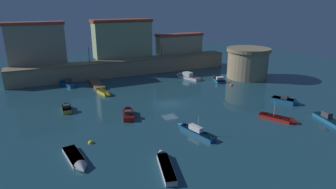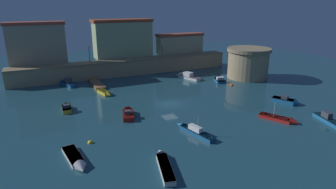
{
  "view_description": "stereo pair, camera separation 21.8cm",
  "coord_description": "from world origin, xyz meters",
  "px_view_note": "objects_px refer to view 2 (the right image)",
  "views": [
    {
      "loc": [
        -20.85,
        -43.11,
        17.24
      ],
      "look_at": [
        0.0,
        0.68,
        1.58
      ],
      "focal_mm": 30.44,
      "sensor_mm": 36.0,
      "label": 1
    },
    {
      "loc": [
        -20.66,
        -43.21,
        17.24
      ],
      "look_at": [
        0.0,
        0.68,
        1.58
      ],
      "focal_mm": 30.44,
      "sensor_mm": 36.0,
      "label": 2
    }
  ],
  "objects_px": {
    "moored_boat_4": "(332,122)",
    "moored_boat_7": "(164,163)",
    "moored_boat_5": "(186,76)",
    "moored_boat_9": "(76,161)",
    "quay_lamp_1": "(162,48)",
    "moored_boat_0": "(193,130)",
    "quay_lamp_0": "(89,52)",
    "moored_boat_2": "(282,119)",
    "mooring_buoy_0": "(90,143)",
    "moored_boat_6": "(287,101)",
    "moored_boat_11": "(66,83)",
    "moored_boat_8": "(219,79)",
    "moored_boat_3": "(128,113)",
    "mooring_buoy_1": "(232,86)",
    "moored_boat_10": "(67,107)",
    "moored_boat_1": "(105,93)",
    "fortress_tower": "(248,63)"
  },
  "relations": [
    {
      "from": "moored_boat_2",
      "to": "moored_boat_9",
      "type": "xyz_separation_m",
      "value": [
        -30.17,
        1.08,
        -0.04
      ]
    },
    {
      "from": "moored_boat_8",
      "to": "moored_boat_3",
      "type": "bearing_deg",
      "value": 133.53
    },
    {
      "from": "quay_lamp_1",
      "to": "moored_boat_4",
      "type": "relative_size",
      "value": 0.49
    },
    {
      "from": "moored_boat_4",
      "to": "moored_boat_7",
      "type": "height_order",
      "value": "moored_boat_4"
    },
    {
      "from": "moored_boat_2",
      "to": "moored_boat_7",
      "type": "height_order",
      "value": "moored_boat_2"
    },
    {
      "from": "moored_boat_2",
      "to": "mooring_buoy_0",
      "type": "relative_size",
      "value": 8.68
    },
    {
      "from": "moored_boat_7",
      "to": "mooring_buoy_0",
      "type": "bearing_deg",
      "value": 49.67
    },
    {
      "from": "quay_lamp_1",
      "to": "moored_boat_10",
      "type": "xyz_separation_m",
      "value": [
        -26.44,
        -19.61,
        -5.7
      ]
    },
    {
      "from": "moored_boat_5",
      "to": "moored_boat_9",
      "type": "xyz_separation_m",
      "value": [
        -29.44,
        -28.18,
        -0.22
      ]
    },
    {
      "from": "quay_lamp_1",
      "to": "moored_boat_6",
      "type": "bearing_deg",
      "value": -73.73
    },
    {
      "from": "moored_boat_3",
      "to": "moored_boat_8",
      "type": "xyz_separation_m",
      "value": [
        25.52,
        11.47,
        -0.05
      ]
    },
    {
      "from": "moored_boat_1",
      "to": "moored_boat_10",
      "type": "height_order",
      "value": "moored_boat_10"
    },
    {
      "from": "quay_lamp_1",
      "to": "moored_boat_0",
      "type": "xyz_separation_m",
      "value": [
        -11.68,
        -36.47,
        -5.73
      ]
    },
    {
      "from": "moored_boat_4",
      "to": "moored_boat_5",
      "type": "relative_size",
      "value": 0.95
    },
    {
      "from": "moored_boat_6",
      "to": "moored_boat_7",
      "type": "bearing_deg",
      "value": -98.86
    },
    {
      "from": "moored_boat_9",
      "to": "moored_boat_5",
      "type": "bearing_deg",
      "value": 126.18
    },
    {
      "from": "moored_boat_6",
      "to": "quay_lamp_0",
      "type": "bearing_deg",
      "value": -166.4
    },
    {
      "from": "moored_boat_0",
      "to": "moored_boat_1",
      "type": "height_order",
      "value": "moored_boat_0"
    },
    {
      "from": "fortress_tower",
      "to": "mooring_buoy_0",
      "type": "distance_m",
      "value": 44.75
    },
    {
      "from": "moored_boat_0",
      "to": "moored_boat_9",
      "type": "distance_m",
      "value": 15.81
    },
    {
      "from": "moored_boat_3",
      "to": "quay_lamp_0",
      "type": "bearing_deg",
      "value": 17.4
    },
    {
      "from": "moored_boat_1",
      "to": "mooring_buoy_0",
      "type": "xyz_separation_m",
      "value": [
        -6.53,
        -19.34,
        -0.38
      ]
    },
    {
      "from": "quay_lamp_0",
      "to": "moored_boat_5",
      "type": "relative_size",
      "value": 0.54
    },
    {
      "from": "quay_lamp_0",
      "to": "fortress_tower",
      "type": "bearing_deg",
      "value": -24.1
    },
    {
      "from": "quay_lamp_1",
      "to": "moored_boat_6",
      "type": "relative_size",
      "value": 0.66
    },
    {
      "from": "quay_lamp_1",
      "to": "moored_boat_2",
      "type": "xyz_separation_m",
      "value": [
        2.72,
        -38.72,
        -5.83
      ]
    },
    {
      "from": "moored_boat_0",
      "to": "moored_boat_7",
      "type": "distance_m",
      "value": 9.3
    },
    {
      "from": "moored_boat_6",
      "to": "moored_boat_11",
      "type": "relative_size",
      "value": 0.87
    },
    {
      "from": "moored_boat_11",
      "to": "mooring_buoy_1",
      "type": "distance_m",
      "value": 36.22
    },
    {
      "from": "moored_boat_3",
      "to": "moored_boat_11",
      "type": "height_order",
      "value": "moored_boat_11"
    },
    {
      "from": "moored_boat_11",
      "to": "moored_boat_4",
      "type": "bearing_deg",
      "value": -162.51
    },
    {
      "from": "quay_lamp_0",
      "to": "quay_lamp_1",
      "type": "distance_m",
      "value": 18.6
    },
    {
      "from": "moored_boat_1",
      "to": "moored_boat_4",
      "type": "bearing_deg",
      "value": 28.49
    },
    {
      "from": "quay_lamp_1",
      "to": "mooring_buoy_1",
      "type": "xyz_separation_m",
      "value": [
        7.92,
        -19.49,
        -6.13
      ]
    },
    {
      "from": "moored_boat_3",
      "to": "mooring_buoy_1",
      "type": "relative_size",
      "value": 7.0
    },
    {
      "from": "moored_boat_9",
      "to": "mooring_buoy_0",
      "type": "relative_size",
      "value": 9.39
    },
    {
      "from": "moored_boat_0",
      "to": "moored_boat_6",
      "type": "relative_size",
      "value": 1.44
    },
    {
      "from": "quay_lamp_0",
      "to": "moored_boat_9",
      "type": "xyz_separation_m",
      "value": [
        -8.85,
        -37.64,
        -6.13
      ]
    },
    {
      "from": "fortress_tower",
      "to": "moored_boat_6",
      "type": "distance_m",
      "value": 19.14
    },
    {
      "from": "fortress_tower",
      "to": "quay_lamp_0",
      "type": "bearing_deg",
      "value": 155.9
    },
    {
      "from": "fortress_tower",
      "to": "moored_boat_4",
      "type": "distance_m",
      "value": 28.58
    },
    {
      "from": "quay_lamp_1",
      "to": "moored_boat_1",
      "type": "distance_m",
      "value": 24.05
    },
    {
      "from": "moored_boat_0",
      "to": "moored_boat_4",
      "type": "distance_m",
      "value": 21.11
    },
    {
      "from": "moored_boat_4",
      "to": "moored_boat_7",
      "type": "xyz_separation_m",
      "value": [
        -27.24,
        0.32,
        -0.1
      ]
    },
    {
      "from": "quay_lamp_1",
      "to": "moored_boat_8",
      "type": "distance_m",
      "value": 17.81
    },
    {
      "from": "moored_boat_3",
      "to": "moored_boat_2",
      "type": "bearing_deg",
      "value": -105.09
    },
    {
      "from": "moored_boat_6",
      "to": "moored_boat_11",
      "type": "xyz_separation_m",
      "value": [
        -34.37,
        29.54,
        -0.01
      ]
    },
    {
      "from": "moored_boat_8",
      "to": "mooring_buoy_0",
      "type": "relative_size",
      "value": 6.87
    },
    {
      "from": "moored_boat_11",
      "to": "moored_boat_9",
      "type": "bearing_deg",
      "value": 152.54
    },
    {
      "from": "moored_boat_0",
      "to": "mooring_buoy_0",
      "type": "bearing_deg",
      "value": 63.84
    }
  ]
}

